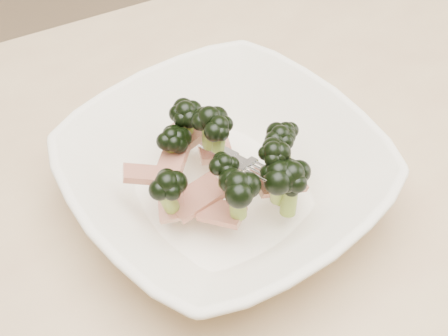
{
  "coord_description": "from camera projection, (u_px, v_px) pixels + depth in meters",
  "views": [
    {
      "loc": [
        -0.15,
        -0.34,
        1.27
      ],
      "look_at": [
        0.03,
        0.03,
        0.8
      ],
      "focal_mm": 50.0,
      "sensor_mm": 36.0,
      "label": 1
    }
  ],
  "objects": [
    {
      "name": "dining_table",
      "position": [
        212.0,
        279.0,
        0.71
      ],
      "size": [
        1.2,
        0.8,
        0.75
      ],
      "color": "tan",
      "rests_on": "ground"
    },
    {
      "name": "broccoli_dish",
      "position": [
        225.0,
        174.0,
        0.63
      ],
      "size": [
        0.36,
        0.36,
        0.11
      ],
      "color": "white",
      "rests_on": "dining_table"
    }
  ]
}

